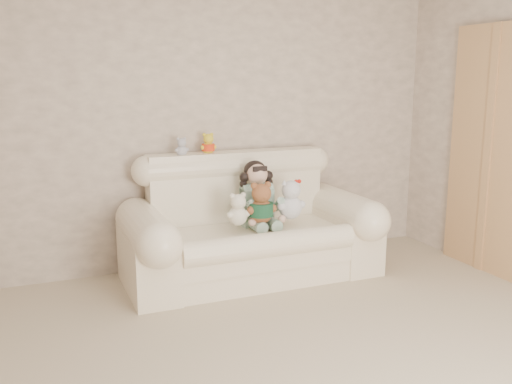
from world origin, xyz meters
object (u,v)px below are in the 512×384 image
object	(u,v)px
seated_child	(257,193)
brown_teddy	(261,199)
sofa	(251,217)
white_cat	(291,195)
cream_teddy	(238,206)

from	to	relation	value
seated_child	brown_teddy	xyz separation A→B (m)	(-0.06, -0.22, -0.00)
sofa	white_cat	world-z (taller)	sofa
seated_child	cream_teddy	xyz separation A→B (m)	(-0.25, -0.21, -0.05)
cream_teddy	brown_teddy	bearing A→B (deg)	17.32
brown_teddy	cream_teddy	world-z (taller)	brown_teddy
cream_teddy	seated_child	bearing A→B (deg)	60.45
sofa	seated_child	distance (m)	0.22
sofa	white_cat	distance (m)	0.37
seated_child	cream_teddy	bearing A→B (deg)	-138.32
brown_teddy	seated_child	bearing A→B (deg)	96.52
sofa	brown_teddy	size ratio (longest dim) A/B	5.28
white_cat	cream_teddy	size ratio (longest dim) A/B	1.28
white_cat	cream_teddy	world-z (taller)	white_cat
sofa	white_cat	size ratio (longest dim) A/B	5.28
sofa	white_cat	bearing A→B (deg)	-19.36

